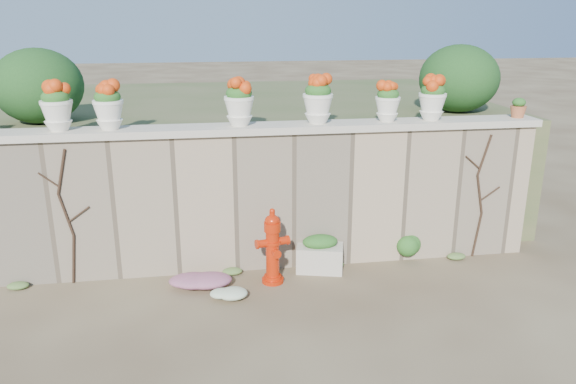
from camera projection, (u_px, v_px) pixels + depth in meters
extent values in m
plane|color=#4C3926|center=(282.00, 326.00, 6.70)|extent=(80.00, 80.00, 0.00)
cube|color=#9A8467|center=(264.00, 200.00, 8.09)|extent=(8.00, 0.40, 2.00)
cube|color=beige|center=(263.00, 128.00, 7.78)|extent=(8.10, 0.52, 0.10)
cube|color=#384C23|center=(246.00, 150.00, 11.11)|extent=(9.00, 6.00, 2.00)
ellipsoid|color=#143814|center=(38.00, 86.00, 8.29)|extent=(1.30, 1.30, 1.10)
ellipsoid|color=#143814|center=(459.00, 79.00, 9.25)|extent=(1.30, 1.30, 1.10)
cylinder|color=black|center=(74.00, 259.00, 7.69)|extent=(0.12, 0.04, 0.70)
cylinder|color=black|center=(66.00, 215.00, 7.49)|extent=(0.17, 0.04, 0.61)
cylinder|color=black|center=(61.00, 172.00, 7.31)|extent=(0.18, 0.04, 0.61)
cylinder|color=black|center=(79.00, 214.00, 7.52)|extent=(0.30, 0.02, 0.22)
cylinder|color=black|center=(48.00, 180.00, 7.32)|extent=(0.25, 0.02, 0.21)
cylinder|color=black|center=(477.00, 235.00, 8.56)|extent=(0.12, 0.04, 0.70)
cylinder|color=black|center=(480.00, 194.00, 8.36)|extent=(0.17, 0.04, 0.61)
cylinder|color=black|center=(485.00, 155.00, 8.18)|extent=(0.18, 0.04, 0.61)
cylinder|color=black|center=(490.00, 194.00, 8.38)|extent=(0.30, 0.02, 0.22)
cylinder|color=black|center=(473.00, 162.00, 8.18)|extent=(0.25, 0.02, 0.21)
cylinder|color=#B62007|center=(273.00, 280.00, 7.81)|extent=(0.30, 0.30, 0.05)
cylinder|color=#B62007|center=(273.00, 253.00, 7.69)|extent=(0.18, 0.18, 0.67)
cylinder|color=#B62007|center=(272.00, 242.00, 7.64)|extent=(0.23, 0.23, 0.04)
cylinder|color=#B62007|center=(272.00, 227.00, 7.57)|extent=(0.23, 0.23, 0.13)
ellipsoid|color=#B62007|center=(272.00, 219.00, 7.54)|extent=(0.21, 0.21, 0.15)
cylinder|color=#B62007|center=(272.00, 213.00, 7.51)|extent=(0.08, 0.08, 0.11)
cylinder|color=#B62007|center=(262.00, 244.00, 7.59)|extent=(0.17, 0.14, 0.11)
cylinder|color=#B62007|center=(283.00, 241.00, 7.69)|extent=(0.17, 0.14, 0.11)
cylinder|color=#B62007|center=(275.00, 253.00, 7.57)|extent=(0.12, 0.13, 0.10)
cube|color=beige|center=(320.00, 258.00, 8.12)|extent=(0.73, 0.54, 0.38)
ellipsoid|color=#1E5119|center=(320.00, 242.00, 8.04)|extent=(0.57, 0.42, 0.20)
ellipsoid|color=#1E5119|center=(410.00, 245.00, 8.40)|extent=(0.56, 0.51, 0.53)
ellipsoid|color=#C12694|center=(203.00, 278.00, 7.64)|extent=(0.98, 0.65, 0.26)
ellipsoid|color=white|center=(225.00, 293.00, 7.28)|extent=(0.56, 0.45, 0.20)
ellipsoid|color=#1E5119|center=(55.00, 97.00, 7.23)|extent=(0.35, 0.35, 0.21)
ellipsoid|color=red|center=(54.00, 90.00, 7.21)|extent=(0.31, 0.31, 0.22)
ellipsoid|color=#1E5119|center=(107.00, 97.00, 7.33)|extent=(0.34, 0.34, 0.21)
ellipsoid|color=red|center=(107.00, 90.00, 7.31)|extent=(0.30, 0.30, 0.21)
ellipsoid|color=#1E5119|center=(239.00, 93.00, 7.58)|extent=(0.35, 0.35, 0.21)
ellipsoid|color=red|center=(239.00, 87.00, 7.55)|extent=(0.31, 0.31, 0.22)
ellipsoid|color=#1E5119|center=(318.00, 91.00, 7.74)|extent=(0.36, 0.36, 0.22)
ellipsoid|color=red|center=(318.00, 84.00, 7.71)|extent=(0.32, 0.32, 0.23)
ellipsoid|color=#1E5119|center=(388.00, 94.00, 7.91)|extent=(0.31, 0.31, 0.18)
ellipsoid|color=red|center=(388.00, 89.00, 7.88)|extent=(0.27, 0.27, 0.19)
ellipsoid|color=#1E5119|center=(433.00, 90.00, 7.99)|extent=(0.34, 0.34, 0.20)
ellipsoid|color=red|center=(433.00, 84.00, 7.97)|extent=(0.30, 0.30, 0.21)
ellipsoid|color=#1E5119|center=(519.00, 103.00, 8.25)|extent=(0.19, 0.19, 0.13)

